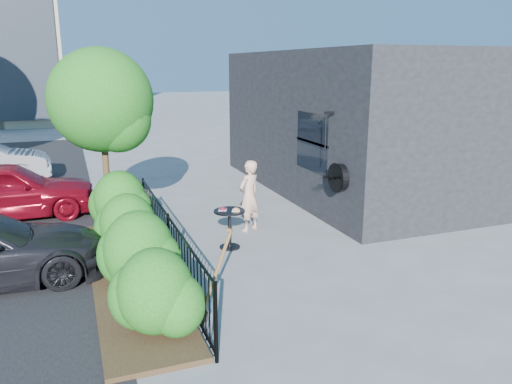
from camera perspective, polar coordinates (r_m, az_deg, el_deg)
name	(u,v)px	position (r m, az deg, el deg)	size (l,w,h in m)	color
ground	(249,261)	(9.58, -0.85, -7.89)	(120.00, 120.00, 0.00)	gray
shop_building	(370,121)	(15.48, 12.92, 7.96)	(6.22, 9.00, 4.00)	black
fence	(169,243)	(9.02, -9.92, -5.74)	(0.05, 6.05, 1.10)	black
planting_bed	(130,276)	(9.12, -14.15, -9.26)	(1.30, 6.00, 0.08)	#382616
shrubs	(133,238)	(8.99, -13.85, -5.08)	(1.10, 5.60, 1.24)	#1C5C15
patio_tree	(105,107)	(11.17, -16.90, 9.32)	(2.20, 2.20, 3.94)	#3F2B19
cafe_table	(229,222)	(10.08, -3.05, -3.45)	(0.63, 0.63, 0.85)	black
woman	(249,196)	(11.07, -0.79, -0.44)	(0.58, 0.38, 1.60)	tan
shovel	(214,283)	(7.18, -4.85, -10.27)	(0.51, 0.19, 1.46)	brown
car_red	(5,190)	(13.37, -26.75, 0.16)	(1.66, 4.12, 1.40)	maroon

